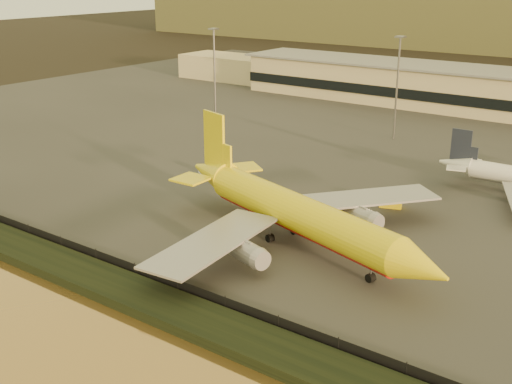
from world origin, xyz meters
TOP-DOWN VIEW (x-y plane):
  - ground at (0.00, 0.00)m, footprint 900.00×900.00m
  - embankment at (0.00, -17.00)m, footprint 320.00×7.00m
  - tarmac at (0.00, 95.00)m, footprint 320.00×220.00m
  - perimeter_fence at (0.00, -13.00)m, footprint 300.00×0.05m
  - terminal_building at (-14.52, 125.55)m, footprint 202.00×25.00m
  - apron_light_masts at (15.00, 75.00)m, footprint 152.20×12.20m
  - dhl_cargo_jet at (5.51, 9.99)m, footprint 55.97×53.45m
  - gse_vehicle_yellow at (10.60, 33.92)m, footprint 4.29×2.97m
  - gse_vehicle_white at (-28.94, 29.34)m, footprint 3.80×2.30m

SIDE VIEW (x-z plane):
  - ground at x=0.00m, z-range 0.00..0.00m
  - tarmac at x=0.00m, z-range 0.00..0.20m
  - embankment at x=0.00m, z-range 0.00..1.40m
  - gse_vehicle_white at x=-28.94m, z-range 0.20..1.80m
  - gse_vehicle_yellow at x=10.60m, z-range 0.20..1.97m
  - perimeter_fence at x=0.00m, z-range 0.20..2.40m
  - dhl_cargo_jet at x=5.51m, z-range -3.23..13.81m
  - terminal_building at x=-14.52m, z-range -0.05..12.55m
  - apron_light_masts at x=15.00m, z-range 3.00..28.40m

